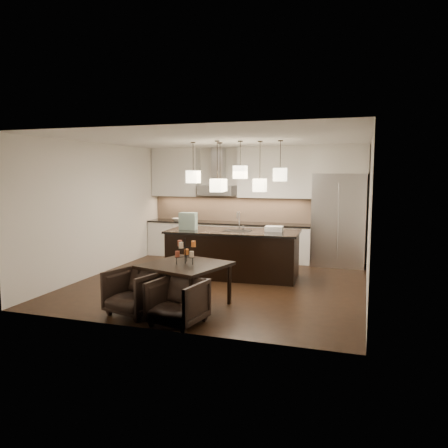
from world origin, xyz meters
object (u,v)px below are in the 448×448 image
(armchair_left, at_px, (136,292))
(dining_table, at_px, (185,285))
(island_body, at_px, (233,254))
(armchair_right, at_px, (178,302))
(refrigerator, at_px, (339,220))

(armchair_left, bearing_deg, dining_table, 59.83)
(island_body, bearing_deg, armchair_right, -91.36)
(dining_table, xyz_separation_m, armchair_left, (-0.59, -0.58, -0.01))
(armchair_left, bearing_deg, island_body, 91.18)
(refrigerator, xyz_separation_m, armchair_left, (-2.74, -4.61, -0.73))
(refrigerator, relative_size, island_body, 0.81)
(refrigerator, relative_size, dining_table, 1.81)
(refrigerator, xyz_separation_m, armchair_right, (-1.94, -4.83, -0.75))
(refrigerator, relative_size, armchair_left, 2.80)
(dining_table, xyz_separation_m, armchair_right, (0.22, -0.80, -0.03))
(dining_table, height_order, armchair_right, dining_table)
(island_body, relative_size, armchair_right, 3.65)
(armchair_left, bearing_deg, armchair_right, -0.13)
(refrigerator, distance_m, dining_table, 4.63)
(dining_table, relative_size, armchair_right, 1.64)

